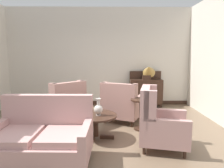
{
  "coord_description": "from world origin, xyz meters",
  "views": [
    {
      "loc": [
        0.31,
        -3.6,
        1.63
      ],
      "look_at": [
        0.37,
        0.58,
        1.03
      ],
      "focal_mm": 32.81,
      "sensor_mm": 36.0,
      "label": 1
    }
  ],
  "objects_px": {
    "sideboard": "(146,91)",
    "settee": "(42,137)",
    "armchair_far_left": "(121,105)",
    "armchair_near_window": "(159,123)",
    "gramophone": "(149,71)",
    "armchair_beside_settee": "(63,107)",
    "coffee_table": "(96,119)",
    "porcelain_vase": "(98,109)",
    "side_table": "(141,112)"
  },
  "relations": [
    {
      "from": "side_table",
      "to": "armchair_near_window",
      "type": "bearing_deg",
      "value": -78.89
    },
    {
      "from": "armchair_near_window",
      "to": "sideboard",
      "type": "xyz_separation_m",
      "value": [
        0.29,
        2.93,
        0.04
      ]
    },
    {
      "from": "sideboard",
      "to": "settee",
      "type": "bearing_deg",
      "value": -122.52
    },
    {
      "from": "coffee_table",
      "to": "armchair_near_window",
      "type": "bearing_deg",
      "value": -20.95
    },
    {
      "from": "coffee_table",
      "to": "armchair_near_window",
      "type": "relative_size",
      "value": 0.76
    },
    {
      "from": "side_table",
      "to": "gramophone",
      "type": "height_order",
      "value": "gramophone"
    },
    {
      "from": "side_table",
      "to": "gramophone",
      "type": "relative_size",
      "value": 1.19
    },
    {
      "from": "sideboard",
      "to": "side_table",
      "type": "bearing_deg",
      "value": -103.09
    },
    {
      "from": "armchair_near_window",
      "to": "gramophone",
      "type": "height_order",
      "value": "gramophone"
    },
    {
      "from": "porcelain_vase",
      "to": "settee",
      "type": "relative_size",
      "value": 0.22
    },
    {
      "from": "coffee_table",
      "to": "sideboard",
      "type": "relative_size",
      "value": 0.74
    },
    {
      "from": "gramophone",
      "to": "porcelain_vase",
      "type": "bearing_deg",
      "value": -120.08
    },
    {
      "from": "side_table",
      "to": "sideboard",
      "type": "relative_size",
      "value": 0.61
    },
    {
      "from": "coffee_table",
      "to": "side_table",
      "type": "xyz_separation_m",
      "value": [
        0.95,
        0.47,
        0.02
      ]
    },
    {
      "from": "armchair_far_left",
      "to": "side_table",
      "type": "xyz_separation_m",
      "value": [
        0.39,
        -0.53,
        -0.02
      ]
    },
    {
      "from": "coffee_table",
      "to": "settee",
      "type": "bearing_deg",
      "value": -129.65
    },
    {
      "from": "porcelain_vase",
      "to": "sideboard",
      "type": "distance_m",
      "value": 2.88
    },
    {
      "from": "settee",
      "to": "armchair_near_window",
      "type": "height_order",
      "value": "armchair_near_window"
    },
    {
      "from": "armchair_far_left",
      "to": "gramophone",
      "type": "height_order",
      "value": "gramophone"
    },
    {
      "from": "armchair_near_window",
      "to": "armchair_far_left",
      "type": "height_order",
      "value": "armchair_near_window"
    },
    {
      "from": "settee",
      "to": "armchair_far_left",
      "type": "height_order",
      "value": "settee"
    },
    {
      "from": "settee",
      "to": "armchair_near_window",
      "type": "relative_size",
      "value": 1.37
    },
    {
      "from": "armchair_near_window",
      "to": "sideboard",
      "type": "relative_size",
      "value": 0.97
    },
    {
      "from": "coffee_table",
      "to": "porcelain_vase",
      "type": "distance_m",
      "value": 0.23
    },
    {
      "from": "side_table",
      "to": "sideboard",
      "type": "xyz_separation_m",
      "value": [
        0.47,
        2.03,
        0.09
      ]
    },
    {
      "from": "porcelain_vase",
      "to": "coffee_table",
      "type": "bearing_deg",
      "value": 143.13
    },
    {
      "from": "coffee_table",
      "to": "side_table",
      "type": "bearing_deg",
      "value": 26.32
    },
    {
      "from": "coffee_table",
      "to": "settee",
      "type": "xyz_separation_m",
      "value": [
        -0.74,
        -0.9,
        0.02
      ]
    },
    {
      "from": "armchair_far_left",
      "to": "side_table",
      "type": "distance_m",
      "value": 0.66
    },
    {
      "from": "armchair_near_window",
      "to": "armchair_far_left",
      "type": "bearing_deg",
      "value": 34.65
    },
    {
      "from": "gramophone",
      "to": "armchair_near_window",
      "type": "bearing_deg",
      "value": -96.97
    },
    {
      "from": "sideboard",
      "to": "armchair_beside_settee",
      "type": "bearing_deg",
      "value": -141.82
    },
    {
      "from": "settee",
      "to": "side_table",
      "type": "distance_m",
      "value": 2.18
    },
    {
      "from": "armchair_far_left",
      "to": "gramophone",
      "type": "bearing_deg",
      "value": -98.45
    },
    {
      "from": "armchair_near_window",
      "to": "gramophone",
      "type": "bearing_deg",
      "value": 5.93
    },
    {
      "from": "settee",
      "to": "gramophone",
      "type": "bearing_deg",
      "value": 57.61
    },
    {
      "from": "settee",
      "to": "sideboard",
      "type": "relative_size",
      "value": 1.33
    },
    {
      "from": "porcelain_vase",
      "to": "armchair_beside_settee",
      "type": "relative_size",
      "value": 0.27
    },
    {
      "from": "porcelain_vase",
      "to": "sideboard",
      "type": "relative_size",
      "value": 0.3
    },
    {
      "from": "armchair_far_left",
      "to": "sideboard",
      "type": "relative_size",
      "value": 0.99
    },
    {
      "from": "coffee_table",
      "to": "armchair_far_left",
      "type": "height_order",
      "value": "armchair_far_left"
    },
    {
      "from": "porcelain_vase",
      "to": "armchair_near_window",
      "type": "xyz_separation_m",
      "value": [
        1.07,
        -0.39,
        -0.15
      ]
    },
    {
      "from": "settee",
      "to": "gramophone",
      "type": "xyz_separation_m",
      "value": [
        2.22,
        3.3,
        0.74
      ]
    },
    {
      "from": "armchair_far_left",
      "to": "sideboard",
      "type": "height_order",
      "value": "sideboard"
    },
    {
      "from": "armchair_far_left",
      "to": "gramophone",
      "type": "xyz_separation_m",
      "value": [
        0.91,
        1.41,
        0.71
      ]
    },
    {
      "from": "settee",
      "to": "gramophone",
      "type": "distance_m",
      "value": 4.04
    },
    {
      "from": "porcelain_vase",
      "to": "settee",
      "type": "xyz_separation_m",
      "value": [
        -0.8,
        -0.86,
        -0.2
      ]
    },
    {
      "from": "porcelain_vase",
      "to": "settee",
      "type": "bearing_deg",
      "value": -133.08
    },
    {
      "from": "gramophone",
      "to": "settee",
      "type": "bearing_deg",
      "value": -123.88
    },
    {
      "from": "armchair_near_window",
      "to": "sideboard",
      "type": "height_order",
      "value": "sideboard"
    }
  ]
}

